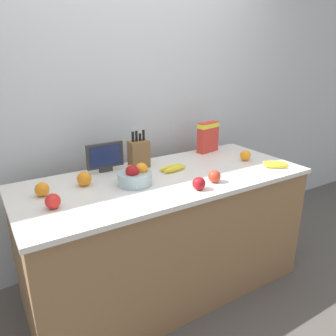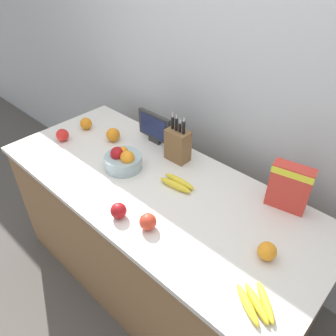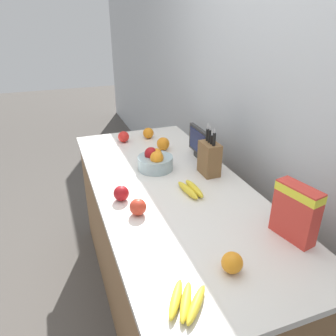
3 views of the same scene
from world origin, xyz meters
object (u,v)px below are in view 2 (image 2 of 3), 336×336
at_px(banana_bunch_left, 256,303).
at_px(knife_block, 178,145).
at_px(apple_rear, 148,222).
at_px(apple_middle, 62,135).
at_px(banana_bunch_right, 177,183).
at_px(small_monitor, 154,127).
at_px(apple_leftmost, 118,211).
at_px(orange_front_left, 113,135).
at_px(cereal_box, 290,185).
at_px(fruit_bowl, 123,160).
at_px(orange_front_center, 267,251).
at_px(orange_front_right, 86,124).

bearing_deg(banana_bunch_left, knife_block, 149.09).
bearing_deg(apple_rear, apple_middle, 170.81).
relative_size(banana_bunch_right, apple_rear, 2.53).
bearing_deg(small_monitor, apple_leftmost, -59.44).
bearing_deg(orange_front_left, apple_leftmost, -37.09).
height_order(cereal_box, apple_rear, cereal_box).
bearing_deg(fruit_bowl, orange_front_center, -0.40).
bearing_deg(apple_middle, apple_rear, -9.19).
height_order(knife_block, fruit_bowl, knife_block).
distance_m(banana_bunch_right, orange_front_center, 0.60).
bearing_deg(fruit_bowl, small_monitor, 101.54).
height_order(apple_leftmost, orange_front_center, orange_front_center).
bearing_deg(fruit_bowl, apple_middle, -171.61).
bearing_deg(apple_rear, orange_front_right, 160.21).
bearing_deg(apple_leftmost, cereal_box, 48.24).
bearing_deg(orange_front_left, banana_bunch_right, -5.47).
bearing_deg(orange_front_left, banana_bunch_left, -16.23).
xyz_separation_m(small_monitor, apple_middle, (-0.45, -0.40, -0.07)).
distance_m(knife_block, orange_front_right, 0.72).
height_order(cereal_box, fruit_bowl, cereal_box).
bearing_deg(apple_rear, knife_block, 118.16).
height_order(cereal_box, banana_bunch_left, cereal_box).
xyz_separation_m(knife_block, orange_front_right, (-0.70, -0.16, -0.06)).
height_order(fruit_bowl, apple_leftmost, fruit_bowl).
xyz_separation_m(banana_bunch_left, orange_front_center, (-0.09, 0.22, 0.02)).
bearing_deg(orange_front_right, cereal_box, 9.17).
relative_size(knife_block, banana_bunch_left, 1.47).
bearing_deg(orange_front_right, apple_rear, -19.79).
relative_size(small_monitor, banana_bunch_right, 1.26).
bearing_deg(orange_front_center, small_monitor, 161.79).
bearing_deg(fruit_bowl, cereal_box, 22.07).
bearing_deg(small_monitor, orange_front_left, -140.28).
bearing_deg(banana_bunch_right, fruit_bowl, -165.30).
height_order(apple_leftmost, orange_front_right, orange_front_right).
bearing_deg(banana_bunch_left, banana_bunch_right, 154.91).
xyz_separation_m(small_monitor, orange_front_left, (-0.21, -0.17, -0.06)).
bearing_deg(apple_rear, orange_front_center, 24.79).
relative_size(banana_bunch_right, apple_leftmost, 2.58).
distance_m(small_monitor, apple_middle, 0.60).
distance_m(fruit_bowl, apple_middle, 0.52).
xyz_separation_m(banana_bunch_left, apple_leftmost, (-0.73, -0.05, 0.02)).
bearing_deg(orange_front_center, banana_bunch_left, -68.73).
distance_m(fruit_bowl, apple_leftmost, 0.40).
height_order(apple_middle, orange_front_left, orange_front_left).
height_order(orange_front_center, orange_front_left, orange_front_left).
distance_m(small_monitor, apple_rear, 0.75).
bearing_deg(knife_block, apple_middle, -152.64).
height_order(banana_bunch_left, orange_front_center, orange_front_center).
bearing_deg(orange_front_left, orange_front_right, -173.54).
distance_m(cereal_box, banana_bunch_left, 0.61).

